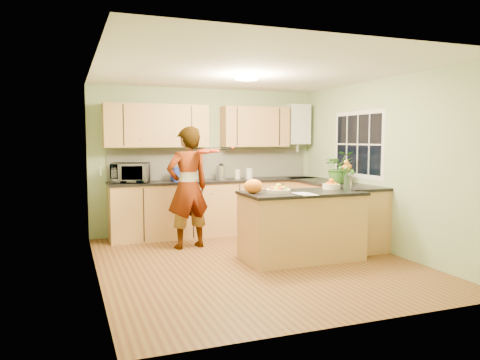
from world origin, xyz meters
name	(u,v)px	position (x,y,z in m)	size (l,w,h in m)	color
floor	(255,262)	(0.00, 0.00, 0.00)	(4.50, 4.50, 0.00)	brown
ceiling	(255,71)	(0.00, 0.00, 2.50)	(4.00, 4.50, 0.02)	white
wall_back	(206,161)	(0.00, 2.25, 1.25)	(4.00, 0.02, 2.50)	#96AF7D
wall_front	(354,184)	(0.00, -2.25, 1.25)	(4.00, 0.02, 2.50)	#96AF7D
wall_left	(95,172)	(-2.00, 0.00, 1.25)	(0.02, 4.50, 2.50)	#96AF7D
wall_right	(382,165)	(2.00, 0.00, 1.25)	(0.02, 4.50, 2.50)	#96AF7D
back_counter	(217,207)	(0.10, 1.95, 0.47)	(3.64, 0.62, 0.94)	#B27647
right_counter	(332,211)	(1.70, 0.85, 0.47)	(0.62, 2.24, 0.94)	#B27647
splashback	(212,164)	(0.10, 2.23, 1.20)	(3.60, 0.02, 0.52)	silver
upper_cabinets	(199,126)	(-0.18, 2.08, 1.85)	(3.20, 0.34, 0.70)	#B27647
boiler	(297,125)	(1.70, 2.09, 1.90)	(0.40, 0.30, 0.86)	silver
window_right	(358,144)	(1.99, 0.60, 1.55)	(0.01, 1.30, 1.05)	silver
light_switch	(100,171)	(-1.99, -0.60, 1.30)	(0.02, 0.09, 0.09)	silver
ceiling_lamp	(247,77)	(0.00, 0.30, 2.46)	(0.30, 0.30, 0.07)	#FFEABF
peninsula_island	(301,225)	(0.65, -0.07, 0.46)	(1.61, 0.83, 0.92)	#B27647
fruit_dish	(278,189)	(0.30, -0.07, 0.97)	(0.32, 0.32, 0.11)	beige
orange_bowl	(331,185)	(1.20, 0.08, 0.99)	(0.25, 0.25, 0.14)	beige
flower_vase	(348,169)	(1.25, -0.25, 1.23)	(0.25, 0.25, 0.46)	silver
orange_bag	(253,186)	(-0.03, -0.02, 1.02)	(0.25, 0.21, 0.19)	orange
papers	(306,194)	(0.55, -0.37, 0.93)	(0.22, 0.30, 0.01)	white
violinist	(188,188)	(-0.62, 1.12, 0.91)	(0.66, 0.43, 1.82)	#D9A685
violin	(205,151)	(-0.42, 0.90, 1.45)	(0.58, 0.23, 0.12)	#591705
microwave	(131,173)	(-1.35, 1.93, 1.10)	(0.57, 0.38, 0.31)	silver
blue_box	(181,174)	(-0.54, 1.92, 1.05)	(0.28, 0.21, 0.22)	navy
kettle	(221,172)	(0.18, 1.96, 1.07)	(0.17, 0.17, 0.32)	#BABBBF
jar_cream	(237,174)	(0.48, 1.97, 1.02)	(0.11, 0.11, 0.16)	beige
jar_white	(249,174)	(0.68, 1.93, 1.03)	(0.12, 0.12, 0.18)	silver
potted_plant	(338,167)	(1.70, 0.69, 1.19)	(0.45, 0.39, 0.50)	#336822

